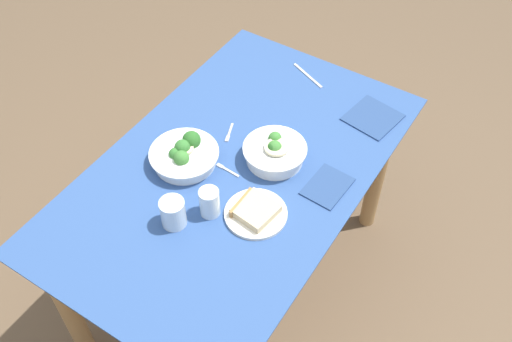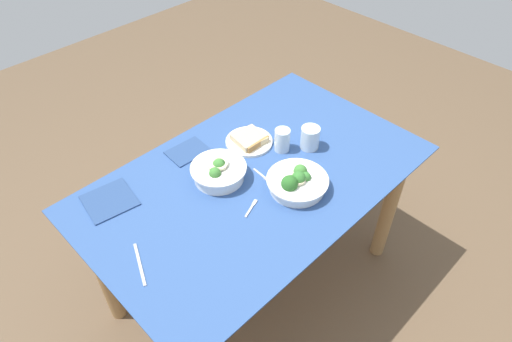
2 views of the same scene
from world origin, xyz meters
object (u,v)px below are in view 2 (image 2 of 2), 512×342
water_glass_side (310,138)px  fork_by_near_bowl (262,176)px  broccoli_bowl_far (219,172)px  napkin_folded_lower (188,151)px  bread_side_plate (249,140)px  water_glass_center (282,140)px  broccoli_bowl_near (297,182)px  napkin_folded_upper (109,201)px  table_knife_left (140,264)px  fork_by_far_bowl (251,207)px

water_glass_side → fork_by_near_bowl: (-0.28, 0.01, -0.05)m
broccoli_bowl_far → napkin_folded_lower: (0.01, 0.22, -0.03)m
broccoli_bowl_far → bread_side_plate: broccoli_bowl_far is taller
broccoli_bowl_far → water_glass_center: 0.32m
broccoli_bowl_near → bread_side_plate: bearing=79.1°
napkin_folded_upper → table_knife_left: bearing=-104.4°
table_knife_left → napkin_folded_lower: (0.48, 0.34, 0.00)m
water_glass_side → fork_by_near_bowl: size_ratio=1.03×
water_glass_side → napkin_folded_lower: (-0.40, 0.34, -0.05)m
bread_side_plate → water_glass_side: (0.17, -0.20, 0.04)m
water_glass_side → napkin_folded_upper: size_ratio=0.56×
bread_side_plate → water_glass_side: water_glass_side is taller
fork_by_near_bowl → table_knife_left: bearing=-84.6°
water_glass_side → fork_by_far_bowl: water_glass_side is taller
water_glass_center → fork_by_far_bowl: bearing=-155.3°
broccoli_bowl_far → broccoli_bowl_near: size_ratio=0.92×
napkin_folded_upper → water_glass_center: bearing=-20.2°
broccoli_bowl_far → broccoli_bowl_near: 0.31m
fork_by_far_bowl → table_knife_left: 0.45m
fork_by_near_bowl → broccoli_bowl_far: bearing=-126.3°
fork_by_near_bowl → napkin_folded_lower: bearing=-155.7°
broccoli_bowl_far → water_glass_center: bearing=-9.9°
water_glass_center → water_glass_side: bearing=-37.3°
broccoli_bowl_far → fork_by_far_bowl: broccoli_bowl_far is taller
fork_by_near_bowl → napkin_folded_upper: napkin_folded_upper is taller
napkin_folded_upper → bread_side_plate: bearing=-11.5°
table_knife_left → bread_side_plate: bearing=-50.9°
broccoli_bowl_near → water_glass_side: bearing=29.7°
broccoli_bowl_far → broccoli_bowl_near: (0.18, -0.26, -0.00)m
fork_by_near_bowl → napkin_folded_lower: 0.35m
water_glass_center → napkin_folded_upper: (-0.69, 0.26, -0.05)m
water_glass_center → fork_by_near_bowl: bearing=-162.0°
broccoli_bowl_far → napkin_folded_lower: size_ratio=1.34×
water_glass_side → fork_by_near_bowl: 0.28m
table_knife_left → fork_by_far_bowl: bearing=-77.0°
water_glass_side → bread_side_plate: bearing=129.4°
broccoli_bowl_near → table_knife_left: broccoli_bowl_near is taller
bread_side_plate → fork_by_near_bowl: (-0.11, -0.19, -0.01)m
water_glass_side → napkin_folded_lower: 0.53m
bread_side_plate → broccoli_bowl_near: bearing=-100.9°
broccoli_bowl_far → water_glass_side: bearing=-17.3°
broccoli_bowl_far → fork_by_near_bowl: broccoli_bowl_far is taller
broccoli_bowl_far → napkin_folded_upper: (-0.38, 0.20, -0.03)m
water_glass_center → table_knife_left: water_glass_center is taller
water_glass_center → fork_by_near_bowl: water_glass_center is taller
water_glass_side → napkin_folded_upper: (-0.79, 0.33, -0.05)m
fork_by_near_bowl → napkin_folded_upper: bearing=-117.3°
fork_by_far_bowl → napkin_folded_upper: bearing=110.8°
bread_side_plate → napkin_folded_upper: bread_side_plate is taller
water_glass_center → water_glass_side: 0.12m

